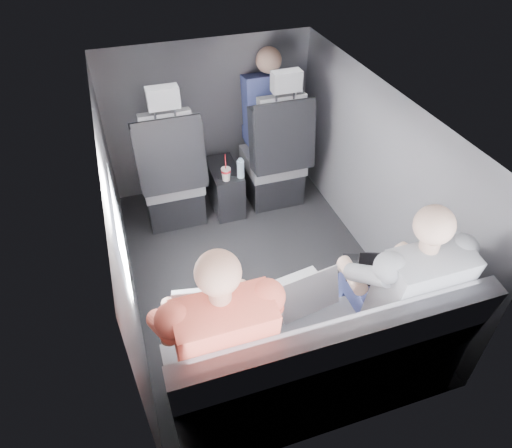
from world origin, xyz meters
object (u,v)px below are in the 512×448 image
object	(u,v)px
laptop_white	(204,307)
rear_bench	(317,364)
water_bottle	(241,169)
laptop_silver	(302,291)
passenger_rear_right	(399,289)
front_seat_left	(172,180)
laptop_black	(376,269)
passenger_rear_left	(219,336)
center_console	(225,187)
soda_cup	(226,174)
front_seat_right	(275,162)
passenger_front_right	(268,110)

from	to	relation	value
laptop_white	rear_bench	bearing A→B (deg)	-30.25
water_bottle	laptop_silver	xyz separation A→B (m)	(-0.10, -1.52, 0.15)
laptop_white	passenger_rear_right	size ratio (longest dim) A/B	0.29
laptop_white	front_seat_left	bearing A→B (deg)	86.91
front_seat_left	rear_bench	distance (m)	1.96
passenger_rear_right	laptop_black	bearing A→B (deg)	97.79
water_bottle	passenger_rear_left	size ratio (longest dim) A/B	0.13
laptop_black	passenger_rear_left	world-z (taller)	passenger_rear_left
center_console	soda_cup	world-z (taller)	soda_cup
rear_bench	front_seat_right	bearing A→B (deg)	76.69
center_console	laptop_white	size ratio (longest dim) A/B	1.28
soda_cup	laptop_black	distance (m)	1.57
water_bottle	laptop_white	bearing A→B (deg)	-113.55
water_bottle	passenger_rear_left	world-z (taller)	passenger_rear_left
laptop_white	center_console	bearing A→B (deg)	71.80
passenger_front_right	water_bottle	bearing A→B (deg)	-133.49
front_seat_left	laptop_white	size ratio (longest dim) A/B	3.37
rear_bench	passenger_front_right	xyz separation A→B (m)	(0.47, 2.16, 0.45)
passenger_rear_right	soda_cup	bearing A→B (deg)	107.37
water_bottle	laptop_white	xyz separation A→B (m)	(-0.64, -1.46, 0.15)
rear_bench	center_console	bearing A→B (deg)	90.00
soda_cup	water_bottle	world-z (taller)	soda_cup
laptop_silver	laptop_black	xyz separation A→B (m)	(0.47, 0.03, -0.00)
front_seat_right	laptop_black	distance (m)	1.63
rear_bench	laptop_silver	xyz separation A→B (m)	(-0.00, 0.26, 0.32)
rear_bench	laptop_white	size ratio (longest dim) A/B	4.27
center_console	rear_bench	bearing A→B (deg)	-90.00
center_console	laptop_silver	world-z (taller)	laptop_silver
laptop_silver	passenger_front_right	world-z (taller)	passenger_front_right
rear_bench	laptop_white	distance (m)	0.70
laptop_white	laptop_silver	world-z (taller)	laptop_white
front_seat_left	passenger_rear_right	size ratio (longest dim) A/B	0.99
front_seat_right	passenger_rear_left	bearing A→B (deg)	-118.04
soda_cup	passenger_front_right	size ratio (longest dim) A/B	0.27
front_seat_right	center_console	distance (m)	0.49
front_seat_right	center_console	world-z (taller)	front_seat_right
center_console	rear_bench	world-z (taller)	rear_bench
passenger_front_right	laptop_black	bearing A→B (deg)	-89.93
front_seat_right	passenger_rear_left	size ratio (longest dim) A/B	0.98
laptop_black	passenger_rear_right	world-z (taller)	passenger_rear_right
soda_cup	passenger_front_right	bearing A→B (deg)	38.60
rear_bench	laptop_silver	world-z (taller)	rear_bench
laptop_white	passenger_front_right	distance (m)	2.11
passenger_rear_left	passenger_front_right	world-z (taller)	passenger_rear_left
laptop_silver	passenger_rear_left	bearing A→B (deg)	-162.54
passenger_front_right	laptop_silver	bearing A→B (deg)	-103.84
front_seat_left	laptop_black	xyz separation A→B (m)	(0.92, -1.61, 0.23)
passenger_rear_left	passenger_front_right	bearing A→B (deg)	64.58
laptop_black	passenger_rear_left	size ratio (longest dim) A/B	0.29
passenger_rear_right	laptop_silver	bearing A→B (deg)	162.09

